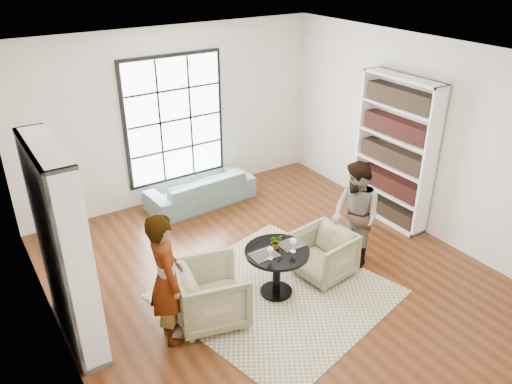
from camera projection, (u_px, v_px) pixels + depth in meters
ground at (271, 276)px, 6.97m from camera, size 6.00×6.00×0.00m
room_shell at (250, 180)px, 6.81m from camera, size 6.00×6.01×6.00m
rug at (277, 293)px, 6.61m from camera, size 3.07×3.07×0.01m
pedestal_table at (277, 262)px, 6.41m from camera, size 0.83×0.83×0.67m
sofa at (201, 190)px, 8.77m from camera, size 1.94×0.86×0.55m
armchair_left at (212, 294)px, 6.02m from camera, size 1.00×0.98×0.76m
armchair_right at (323, 254)px, 6.85m from camera, size 0.82×0.80×0.67m
person_left at (166, 279)px, 5.55m from camera, size 0.49×0.66×1.64m
person_right at (356, 215)px, 6.92m from camera, size 0.68×0.83×1.56m
placemat_left at (264, 255)px, 6.24m from camera, size 0.34×0.26×0.01m
placemat_right at (292, 244)px, 6.46m from camera, size 0.34×0.26×0.01m
cutlery_left at (264, 254)px, 6.24m from camera, size 0.14×0.22×0.01m
cutlery_right at (292, 244)px, 6.46m from camera, size 0.14×0.22×0.01m
wine_glass_left at (270, 250)px, 6.11m from camera, size 0.08×0.08×0.17m
wine_glass_right at (293, 242)px, 6.25m from camera, size 0.09×0.09×0.20m
flower_centerpiece at (276, 241)px, 6.35m from camera, size 0.19×0.17×0.19m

